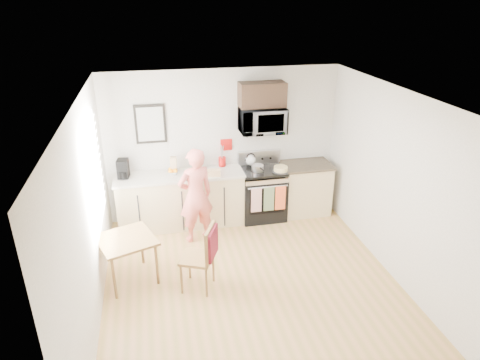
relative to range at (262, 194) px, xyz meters
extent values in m
plane|color=#A58340|center=(-0.63, -1.98, -0.44)|extent=(4.60, 4.60, 0.00)
cube|color=beige|center=(-0.63, 0.32, 0.86)|extent=(4.00, 0.04, 2.60)
cube|color=beige|center=(-0.63, -4.28, 0.86)|extent=(4.00, 0.04, 2.60)
cube|color=beige|center=(-2.63, -1.98, 0.86)|extent=(0.04, 4.60, 2.60)
cube|color=beige|center=(1.37, -1.98, 0.86)|extent=(0.04, 4.60, 2.60)
cube|color=silver|center=(-0.63, -1.98, 2.16)|extent=(4.00, 4.60, 0.04)
cube|color=silver|center=(-2.61, -1.18, 1.11)|extent=(0.02, 1.40, 1.50)
cube|color=white|center=(-2.60, -1.18, 1.11)|extent=(0.01, 1.30, 1.40)
cube|color=#D5C188|center=(-1.43, 0.02, 0.01)|extent=(2.10, 0.60, 0.90)
cube|color=beige|center=(-1.43, 0.02, 0.48)|extent=(2.14, 0.64, 0.04)
cube|color=#D5C188|center=(0.80, 0.02, 0.01)|extent=(0.84, 0.60, 0.90)
cube|color=black|center=(0.80, 0.02, 0.48)|extent=(0.88, 0.64, 0.04)
cube|color=black|center=(0.00, 0.00, -0.05)|extent=(0.76, 0.65, 0.77)
cube|color=black|center=(0.00, -0.32, 0.01)|extent=(0.61, 0.02, 0.45)
cube|color=silver|center=(0.00, -0.31, 0.34)|extent=(0.74, 0.02, 0.14)
cylinder|color=silver|center=(0.00, -0.36, 0.30)|extent=(0.68, 0.02, 0.02)
cube|color=black|center=(0.00, 0.00, 0.46)|extent=(0.76, 0.65, 0.04)
cube|color=silver|center=(0.00, 0.27, 0.60)|extent=(0.76, 0.08, 0.24)
cube|color=silver|center=(-0.20, -0.37, 0.08)|extent=(0.18, 0.02, 0.44)
cube|color=#566946|center=(0.02, -0.37, 0.08)|extent=(0.18, 0.02, 0.44)
cube|color=#C94C1E|center=(0.22, -0.37, 0.08)|extent=(0.18, 0.02, 0.44)
imported|color=silver|center=(0.00, 0.10, 1.32)|extent=(0.76, 0.51, 0.42)
cube|color=black|center=(0.00, 0.15, 1.74)|extent=(0.76, 0.35, 0.40)
cube|color=black|center=(-1.83, 0.30, 1.31)|extent=(0.50, 0.03, 0.65)
cube|color=beige|center=(-1.83, 0.28, 1.31)|extent=(0.42, 0.01, 0.56)
cube|color=#A5100E|center=(-0.58, 0.31, 0.86)|extent=(0.20, 0.02, 0.20)
imported|color=#E1463E|center=(-1.23, -0.53, 0.35)|extent=(0.65, 0.52, 1.57)
cube|color=brown|center=(-2.28, -1.42, 0.21)|extent=(0.71, 0.71, 0.04)
cylinder|color=brown|center=(-2.46, -1.79, -0.12)|extent=(0.04, 0.04, 0.63)
cylinder|color=brown|center=(-1.90, -1.59, -0.12)|extent=(0.04, 0.04, 0.63)
cylinder|color=brown|center=(-2.66, -1.24, -0.12)|extent=(0.04, 0.04, 0.63)
cylinder|color=brown|center=(-2.10, -1.04, -0.12)|extent=(0.04, 0.04, 0.63)
cube|color=brown|center=(-1.37, -1.78, 0.03)|extent=(0.54, 0.54, 0.04)
cube|color=brown|center=(-1.19, -1.86, 0.28)|extent=(0.20, 0.39, 0.49)
cube|color=#5B0F1F|center=(-1.17, -1.87, 0.29)|extent=(0.20, 0.36, 0.41)
cylinder|color=brown|center=(-1.60, -1.87, -0.21)|extent=(0.03, 0.03, 0.45)
cylinder|color=brown|center=(-1.28, -2.01, -0.21)|extent=(0.03, 0.03, 0.45)
cylinder|color=brown|center=(-1.46, -1.55, -0.21)|extent=(0.03, 0.03, 0.45)
cylinder|color=brown|center=(-1.14, -1.70, -0.21)|extent=(0.03, 0.03, 0.45)
cube|color=brown|center=(-1.10, 0.15, 0.62)|extent=(0.11, 0.15, 0.23)
cylinder|color=#A5100E|center=(-0.67, 0.24, 0.58)|extent=(0.13, 0.13, 0.16)
imported|color=white|center=(-1.53, 0.08, 0.53)|extent=(0.29, 0.29, 0.06)
cube|color=tan|center=(-1.51, 0.11, 0.64)|extent=(0.12, 0.12, 0.28)
cube|color=black|center=(-2.33, 0.09, 0.66)|extent=(0.20, 0.23, 0.31)
cylinder|color=black|center=(-2.33, -0.01, 0.58)|extent=(0.11, 0.11, 0.11)
cube|color=tan|center=(-0.91, -0.15, 0.55)|extent=(0.29, 0.16, 0.10)
cylinder|color=black|center=(0.26, -0.19, 0.50)|extent=(0.28, 0.28, 0.02)
cylinder|color=tan|center=(0.26, -0.19, 0.54)|extent=(0.23, 0.23, 0.08)
sphere|color=white|center=(-0.16, 0.21, 0.58)|extent=(0.18, 0.18, 0.18)
cone|color=white|center=(-0.16, 0.21, 0.67)|extent=(0.06, 0.06, 0.06)
torus|color=black|center=(-0.16, 0.21, 0.63)|extent=(0.16, 0.02, 0.16)
cylinder|color=silver|center=(-0.11, -0.07, 0.54)|extent=(0.21, 0.21, 0.10)
cylinder|color=black|center=(-0.08, -0.22, 0.58)|extent=(0.05, 0.19, 0.02)
camera|label=1|loc=(-1.81, -6.58, 3.29)|focal=32.00mm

